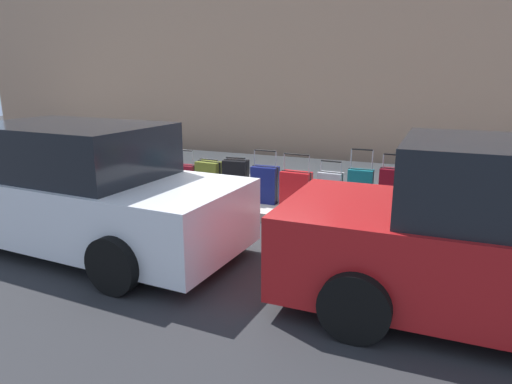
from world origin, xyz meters
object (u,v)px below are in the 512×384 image
suitcase_red_5 (296,189)px  suitcase_olive_8 (209,179)px  suitcase_maroon_2 (391,193)px  fire_hydrant (120,164)px  suitcase_teal_3 (360,192)px  suitcase_silver_4 (330,191)px  parked_car_white_1 (74,190)px  suitcase_navy_6 (265,184)px  bollard_post (84,161)px  suitcase_black_7 (236,180)px  suitcase_black_0 (458,204)px  suitcase_olive_1 (423,197)px  suitcase_maroon_9 (185,179)px  suitcase_teal_10 (160,171)px

suitcase_red_5 → suitcase_olive_8: 1.63m
suitcase_maroon_2 → fire_hydrant: size_ratio=1.17×
suitcase_teal_3 → suitcase_red_5: 1.04m
suitcase_silver_4 → parked_car_white_1: parked_car_white_1 is taller
suitcase_navy_6 → bollard_post: size_ratio=0.96×
suitcase_black_7 → bollard_post: bearing=2.8°
suitcase_teal_3 → suitcase_olive_8: size_ratio=1.50×
suitcase_black_0 → parked_car_white_1: (4.75, 2.45, 0.31)m
suitcase_black_7 → bollard_post: 3.21m
fire_hydrant → suitcase_red_5: bearing=179.6°
bollard_post → suitcase_maroon_2: bearing=-178.7°
suitcase_navy_6 → suitcase_black_7: bearing=3.3°
suitcase_black_0 → suitcase_olive_1: 0.49m
suitcase_black_7 → fire_hydrant: (2.45, 0.01, 0.09)m
suitcase_teal_3 → parked_car_white_1: (3.34, 2.46, 0.27)m
suitcase_maroon_2 → suitcase_olive_8: suitcase_maroon_2 is taller
suitcase_olive_8 → suitcase_red_5: bearing=178.3°
suitcase_navy_6 → suitcase_black_0: bearing=178.8°
suitcase_silver_4 → suitcase_teal_3: bearing=171.0°
suitcase_silver_4 → bollard_post: bearing=2.6°
suitcase_olive_1 → suitcase_maroon_9: size_ratio=1.31×
suitcase_teal_10 → parked_car_white_1: (-0.36, 2.49, 0.25)m
suitcase_silver_4 → bollard_post: size_ratio=0.85×
suitcase_olive_8 → fire_hydrant: (1.92, 0.02, 0.13)m
suitcase_teal_3 → suitcase_red_5: size_ratio=1.16×
suitcase_navy_6 → suitcase_black_7: suitcase_navy_6 is taller
suitcase_black_0 → suitcase_silver_4: size_ratio=0.86×
suitcase_maroon_2 → suitcase_teal_10: (4.17, -0.04, 0.00)m
suitcase_black_7 → suitcase_olive_8: 0.53m
suitcase_maroon_2 → suitcase_teal_10: suitcase_teal_10 is taller
suitcase_olive_8 → bollard_post: size_ratio=0.73×
suitcase_red_5 → suitcase_maroon_9: (2.16, -0.09, -0.03)m
suitcase_teal_3 → suitcase_navy_6: suitcase_teal_3 is taller
suitcase_teal_3 → suitcase_silver_4: (0.49, -0.08, -0.05)m
suitcase_silver_4 → suitcase_olive_8: (2.17, 0.05, 0.01)m
suitcase_maroon_2 → fire_hydrant: suitcase_maroon_2 is taller
suitcase_maroon_2 → suitcase_teal_3: size_ratio=0.96×
suitcase_black_0 → suitcase_navy_6: bearing=-1.2°
suitcase_navy_6 → suitcase_olive_8: suitcase_navy_6 is taller
suitcase_black_0 → suitcase_silver_4: suitcase_silver_4 is taller
suitcase_maroon_2 → suitcase_olive_8: bearing=-0.7°
suitcase_teal_3 → bollard_post: size_ratio=1.09×
suitcase_navy_6 → bollard_post: bollard_post is taller
suitcase_navy_6 → suitcase_teal_10: (2.10, 0.02, 0.07)m
suitcase_maroon_2 → suitcase_red_5: size_ratio=1.11×
suitcase_olive_1 → suitcase_teal_3: bearing=-4.3°
suitcase_black_0 → suitcase_black_7: bearing=-0.5°
suitcase_red_5 → fire_hydrant: 3.55m
suitcase_maroon_9 → suitcase_teal_10: size_ratio=0.74×
suitcase_teal_10 → suitcase_silver_4: bearing=-179.2°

